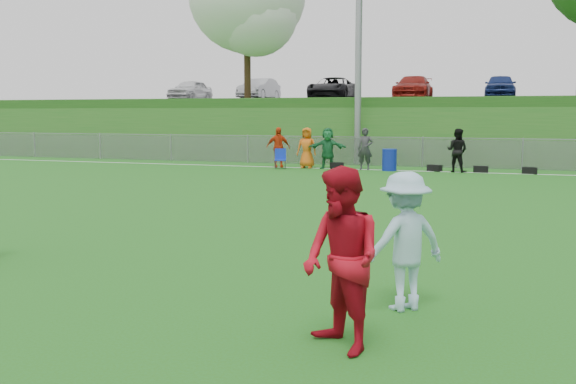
% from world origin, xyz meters
% --- Properties ---
extents(ground, '(120.00, 120.00, 0.00)m').
position_xyz_m(ground, '(0.00, 0.00, 0.00)').
color(ground, '#245E13').
rests_on(ground, ground).
extents(sideline_far, '(60.00, 0.10, 0.01)m').
position_xyz_m(sideline_far, '(0.00, 18.00, 0.01)').
color(sideline_far, white).
rests_on(sideline_far, ground).
extents(fence, '(58.00, 0.06, 1.30)m').
position_xyz_m(fence, '(0.00, 20.00, 0.65)').
color(fence, gray).
rests_on(fence, ground).
extents(light_pole, '(1.20, 0.40, 12.15)m').
position_xyz_m(light_pole, '(-3.00, 20.80, 6.71)').
color(light_pole, gray).
rests_on(light_pole, ground).
extents(berm, '(120.00, 18.00, 3.00)m').
position_xyz_m(berm, '(0.00, 31.00, 1.50)').
color(berm, '#1B5518').
rests_on(berm, ground).
extents(parking_lot, '(120.00, 12.00, 0.10)m').
position_xyz_m(parking_lot, '(0.00, 33.00, 3.05)').
color(parking_lot, black).
rests_on(parking_lot, berm).
extents(car_row, '(32.04, 5.18, 1.44)m').
position_xyz_m(car_row, '(-1.17, 32.00, 3.82)').
color(car_row, silver).
rests_on(car_row, parking_lot).
extents(spectator_row, '(8.39, 0.86, 1.69)m').
position_xyz_m(spectator_row, '(-2.88, 18.00, 0.85)').
color(spectator_row, red).
rests_on(spectator_row, ground).
extents(gear_bags, '(8.09, 0.49, 0.26)m').
position_xyz_m(gear_bags, '(1.02, 18.10, 0.13)').
color(gear_bags, black).
rests_on(gear_bags, ground).
extents(player_red_center, '(1.10, 1.09, 1.79)m').
position_xyz_m(player_red_center, '(1.73, -1.82, 0.90)').
color(player_red_center, '#AE0C1B').
rests_on(player_red_center, ground).
extents(player_blue, '(1.19, 1.14, 1.62)m').
position_xyz_m(player_blue, '(2.12, -0.30, 0.81)').
color(player_blue, '#9DC7DB').
rests_on(player_blue, ground).
extents(recycling_bin, '(0.61, 0.61, 0.87)m').
position_xyz_m(recycling_bin, '(-1.06, 17.87, 0.43)').
color(recycling_bin, '#0D2193').
rests_on(recycling_bin, ground).
extents(camp_chair, '(0.58, 0.59, 0.83)m').
position_xyz_m(camp_chair, '(-5.46, 17.25, 0.25)').
color(camp_chair, '#112EB9').
rests_on(camp_chair, ground).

